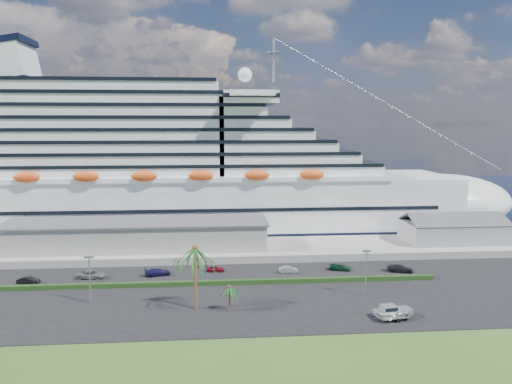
{
  "coord_description": "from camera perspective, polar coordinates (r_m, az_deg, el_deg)",
  "views": [
    {
      "loc": [
        -6.75,
        -75.97,
        30.43
      ],
      "look_at": [
        2.21,
        30.0,
        16.01
      ],
      "focal_mm": 35.0,
      "sensor_mm": 36.0,
      "label": 1
    }
  ],
  "objects": [
    {
      "name": "ground",
      "position": [
        82.11,
        0.24,
        -14.03
      ],
      "size": [
        420.0,
        420.0,
        0.0
      ],
      "primitive_type": "plane",
      "color": "#33531B",
      "rests_on": "ground"
    },
    {
      "name": "asphalt_lot",
      "position": [
        92.37,
        -0.38,
        -11.47
      ],
      "size": [
        140.0,
        38.0,
        0.12
      ],
      "primitive_type": "cube",
      "color": "black",
      "rests_on": "ground"
    },
    {
      "name": "wharf",
      "position": [
        119.86,
        -1.46,
        -6.54
      ],
      "size": [
        240.0,
        20.0,
        1.8
      ],
      "primitive_type": "cube",
      "color": "gray",
      "rests_on": "ground"
    },
    {
      "name": "water",
      "position": [
        208.31,
        -2.92,
        -0.68
      ],
      "size": [
        420.0,
        160.0,
        0.02
      ],
      "primitive_type": "cube",
      "color": "black",
      "rests_on": "ground"
    },
    {
      "name": "cruise_ship",
      "position": [
        141.42,
        -10.81,
        2.01
      ],
      "size": [
        191.0,
        38.0,
        54.0
      ],
      "color": "silver",
      "rests_on": "ground"
    },
    {
      "name": "terminal_building",
      "position": [
        120.12,
        -13.5,
        -4.71
      ],
      "size": [
        61.0,
        15.0,
        6.3
      ],
      "color": "gray",
      "rests_on": "wharf"
    },
    {
      "name": "port_shed",
      "position": [
        132.58,
        21.65,
        -4.15
      ],
      "size": [
        24.0,
        12.31,
        7.37
      ],
      "color": "gray",
      "rests_on": "wharf"
    },
    {
      "name": "hedge",
      "position": [
        96.7,
        -5.42,
        -10.3
      ],
      "size": [
        88.0,
        1.1,
        0.9
      ],
      "primitive_type": "cube",
      "color": "black",
      "rests_on": "asphalt_lot"
    },
    {
      "name": "lamp_post_left",
      "position": [
        90.18,
        -18.48,
        -8.84
      ],
      "size": [
        1.6,
        0.35,
        8.27
      ],
      "color": "gray",
      "rests_on": "asphalt_lot"
    },
    {
      "name": "lamp_post_right",
      "position": [
        91.63,
        12.48,
        -8.35
      ],
      "size": [
        1.6,
        0.35,
        8.27
      ],
      "color": "gray",
      "rests_on": "asphalt_lot"
    },
    {
      "name": "palm_tall",
      "position": [
        82.8,
        -6.97,
        -7.19
      ],
      "size": [
        8.82,
        8.82,
        11.13
      ],
      "color": "#47301E",
      "rests_on": "ground"
    },
    {
      "name": "palm_short",
      "position": [
        82.94,
        -3.08,
        -11.12
      ],
      "size": [
        3.53,
        3.53,
        4.56
      ],
      "color": "#47301E",
      "rests_on": "ground"
    },
    {
      "name": "parked_car_1",
      "position": [
        106.31,
        -24.55,
        -9.17
      ],
      "size": [
        4.34,
        1.91,
        1.39
      ],
      "primitive_type": "imported",
      "rotation": [
        0.0,
        0.0,
        1.46
      ],
      "color": "black",
      "rests_on": "asphalt_lot"
    },
    {
      "name": "parked_car_2",
      "position": [
        105.52,
        -18.29,
        -8.92
      ],
      "size": [
        5.88,
        3.11,
        1.58
      ],
      "primitive_type": "imported",
      "rotation": [
        0.0,
        0.0,
        1.48
      ],
      "color": "gray",
      "rests_on": "asphalt_lot"
    },
    {
      "name": "parked_car_3",
      "position": [
        103.92,
        -11.2,
        -8.96
      ],
      "size": [
        5.48,
        3.3,
        1.49
      ],
      "primitive_type": "imported",
      "rotation": [
        0.0,
        0.0,
        1.82
      ],
      "color": "#13123F",
      "rests_on": "asphalt_lot"
    },
    {
      "name": "parked_car_4",
      "position": [
        104.97,
        -4.64,
        -8.72
      ],
      "size": [
        3.82,
        1.65,
        1.28
      ],
      "primitive_type": "imported",
      "rotation": [
        0.0,
        0.0,
        1.53
      ],
      "color": "maroon",
      "rests_on": "asphalt_lot"
    },
    {
      "name": "parked_car_5",
      "position": [
        104.1,
        3.73,
        -8.84
      ],
      "size": [
        4.06,
        1.59,
        1.32
      ],
      "primitive_type": "imported",
      "rotation": [
        0.0,
        0.0,
        1.52
      ],
      "color": "#95969B",
      "rests_on": "asphalt_lot"
    },
    {
      "name": "parked_car_6",
      "position": [
        107.15,
        9.55,
        -8.46
      ],
      "size": [
        5.02,
        3.38,
        1.28
      ],
      "primitive_type": "imported",
      "rotation": [
        0.0,
        0.0,
        1.27
      ],
      "color": "#0E3B23",
      "rests_on": "asphalt_lot"
    },
    {
      "name": "parked_car_7",
      "position": [
        108.62,
        16.13,
        -8.37
      ],
      "size": [
        5.68,
        3.74,
        1.53
      ],
      "primitive_type": "imported",
      "rotation": [
        0.0,
        0.0,
        1.24
      ],
      "color": "black",
      "rests_on": "asphalt_lot"
    },
    {
      "name": "pickup_truck",
      "position": [
        83.68,
        15.31,
        -12.97
      ],
      "size": [
        6.11,
        2.97,
        2.06
      ],
      "color": "black",
      "rests_on": "asphalt_lot"
    },
    {
      "name": "boat_trailer",
      "position": [
        82.63,
        15.49,
        -13.25
      ],
      "size": [
        6.15,
        4.55,
        1.7
      ],
      "color": "gray",
      "rests_on": "asphalt_lot"
    }
  ]
}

